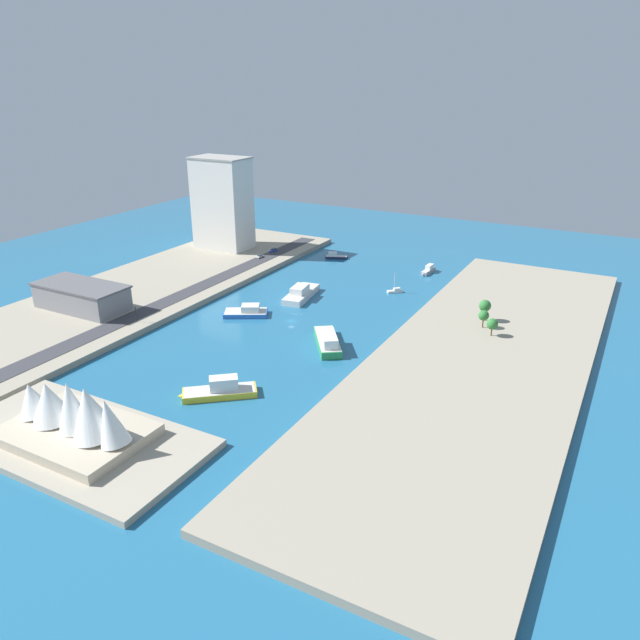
{
  "coord_description": "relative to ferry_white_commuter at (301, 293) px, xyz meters",
  "views": [
    {
      "loc": [
        -121.04,
        197.82,
        94.34
      ],
      "look_at": [
        -12.29,
        -2.25,
        2.15
      ],
      "focal_mm": 34.02,
      "sensor_mm": 36.0,
      "label": 1
    }
  ],
  "objects": [
    {
      "name": "hatchback_blue",
      "position": [
        48.3,
        -52.4,
        1.27
      ],
      "size": [
        2.0,
        5.06,
        1.6
      ],
      "color": "black",
      "rests_on": "road_strip"
    },
    {
      "name": "van_white",
      "position": [
        48.0,
        -38.14,
        1.21
      ],
      "size": [
        1.92,
        4.91,
        1.46
      ],
      "color": "black",
      "rests_on": "road_strip"
    },
    {
      "name": "patrol_launch_navy",
      "position": [
        15.19,
        -64.12,
        -0.86
      ],
      "size": [
        12.89,
        8.31,
        3.62
      ],
      "color": "#1E284C",
      "rests_on": "ground_plane"
    },
    {
      "name": "road_strip",
      "position": [
        45.54,
        26.92,
        0.42
      ],
      "size": [
        9.12,
        228.0,
        0.15
      ],
      "primitive_type": "cube",
      "color": "#38383D",
      "rests_on": "quay_east"
    },
    {
      "name": "sailboat_small_white",
      "position": [
        -35.25,
        -26.86,
        -1.17
      ],
      "size": [
        7.02,
        6.43,
        9.69
      ],
      "color": "white",
      "rests_on": "ground_plane"
    },
    {
      "name": "park_tree_cluster",
      "position": [
        -84.22,
        0.41,
        5.81
      ],
      "size": [
        11.03,
        18.44,
        8.76
      ],
      "color": "brown",
      "rests_on": "quay_west"
    },
    {
      "name": "hotel_broad_white",
      "position": [
        78.04,
        -46.96,
        25.67
      ],
      "size": [
        31.33,
        19.79,
        50.59
      ],
      "color": "silver",
      "rests_on": "quay_east"
    },
    {
      "name": "opera_landmark",
      "position": [
        -5.69,
        131.94,
        6.65
      ],
      "size": [
        41.47,
        26.92,
        18.0
      ],
      "color": "#BCAD93",
      "rests_on": "peninsula_point"
    },
    {
      "name": "warehouse_low_gray",
      "position": [
        71.23,
        61.48,
        5.71
      ],
      "size": [
        40.93,
        18.95,
        10.68
      ],
      "color": "gray",
      "rests_on": "quay_east"
    },
    {
      "name": "quay_west",
      "position": [
        -90.01,
        26.92,
        -0.88
      ],
      "size": [
        70.0,
        240.0,
        2.44
      ],
      "primitive_type": "cube",
      "color": "#9E937F",
      "rests_on": "ground_plane"
    },
    {
      "name": "ferry_white_commuter",
      "position": [
        0.0,
        0.0,
        0.0
      ],
      "size": [
        12.67,
        28.9,
        6.01
      ],
      "color": "silver",
      "rests_on": "ground_plane"
    },
    {
      "name": "ferry_yellow_fast",
      "position": [
        -23.59,
        91.21,
        -0.04
      ],
      "size": [
        22.77,
        20.55,
        6.35
      ],
      "color": "yellow",
      "rests_on": "ground_plane"
    },
    {
      "name": "ground_plane",
      "position": [
        -10.97,
        26.92,
        -2.1
      ],
      "size": [
        440.0,
        440.0,
        0.0
      ],
      "primitive_type": "plane",
      "color": "#23668E"
    },
    {
      "name": "peninsula_point",
      "position": [
        -5.54,
        131.94,
        -1.1
      ],
      "size": [
        73.23,
        37.76,
        2.0
      ],
      "primitive_type": "cube",
      "color": "#A89E89",
      "rests_on": "ground_plane"
    },
    {
      "name": "traffic_light_waterfront",
      "position": [
        40.03,
        62.24,
        4.68
      ],
      "size": [
        0.36,
        0.36,
        6.5
      ],
      "color": "black",
      "rests_on": "quay_east"
    },
    {
      "name": "quay_east",
      "position": [
        68.07,
        26.92,
        -0.88
      ],
      "size": [
        70.0,
        240.0,
        2.44
      ],
      "primitive_type": "cube",
      "color": "#9E937F",
      "rests_on": "ground_plane"
    },
    {
      "name": "catamaran_blue",
      "position": [
        9.08,
        30.05,
        -0.51
      ],
      "size": [
        20.15,
        16.66,
        4.63
      ],
      "color": "blue",
      "rests_on": "ground_plane"
    },
    {
      "name": "yacht_sleek_gray",
      "position": [
        -38.7,
        -63.56,
        -0.59
      ],
      "size": [
        3.78,
        14.07,
        3.96
      ],
      "color": "#999EA3",
      "rests_on": "ground_plane"
    },
    {
      "name": "ferry_green_doubledeck",
      "position": [
        -35.91,
        41.87,
        0.34
      ],
      "size": [
        20.83,
        25.26,
        6.48
      ],
      "color": "#2D8C4C",
      "rests_on": "ground_plane"
    }
  ]
}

